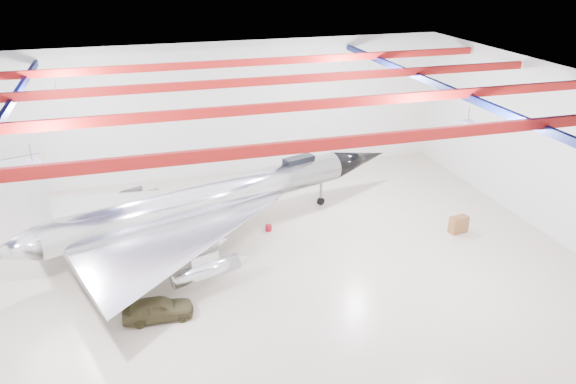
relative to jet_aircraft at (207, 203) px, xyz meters
name	(u,v)px	position (x,y,z in m)	size (l,w,h in m)	color
floor	(249,262)	(1.87, -3.74, -2.58)	(40.00, 40.00, 0.00)	#C1B399
wall_back	(206,112)	(1.87, 11.26, 2.92)	(40.00, 40.00, 0.00)	silver
wall_right	(540,147)	(21.87, -3.74, 2.92)	(30.00, 30.00, 0.00)	silver
ceiling	(243,84)	(1.87, -3.74, 8.42)	(40.00, 40.00, 0.00)	#0A0F38
ceiling_structure	(244,96)	(1.87, -3.74, 7.74)	(39.50, 29.50, 1.08)	maroon
jet_aircraft	(207,203)	(0.00, 0.00, 0.00)	(28.03, 20.81, 7.88)	silver
jeep	(158,309)	(-3.88, -7.97, -1.97)	(1.45, 3.61, 1.23)	#3E371F
desk	(458,225)	(16.29, -3.85, -2.01)	(1.25, 0.63, 1.15)	brown
crate_ply	(137,256)	(-4.66, -1.38, -2.39)	(0.55, 0.44, 0.38)	olive
toolbox_red	(189,211)	(-0.77, 4.30, -2.43)	(0.44, 0.35, 0.31)	maroon
parts_bin	(273,197)	(5.70, 4.81, -2.38)	(0.59, 0.47, 0.41)	olive
crate_small	(140,233)	(-4.34, 1.86, -2.47)	(0.32, 0.26, 0.23)	#59595B
tool_chest	(269,228)	(4.07, 0.00, -2.38)	(0.45, 0.45, 0.41)	maroon
spares_box	(255,198)	(4.32, 5.24, -2.42)	(0.36, 0.36, 0.32)	#59595B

